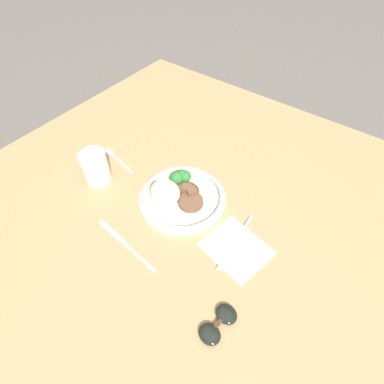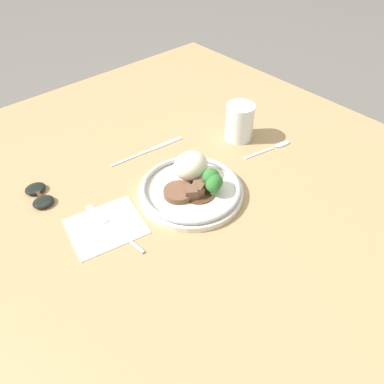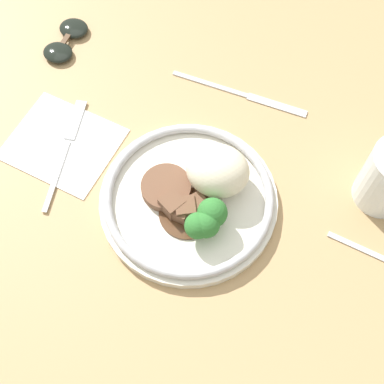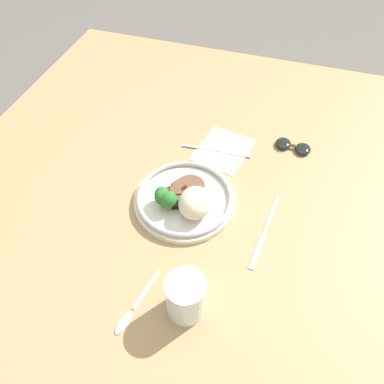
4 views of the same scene
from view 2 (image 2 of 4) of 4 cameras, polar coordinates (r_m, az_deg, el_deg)
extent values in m
plane|color=#5B5651|center=(0.88, -3.58, -2.13)|extent=(8.00, 8.00, 0.00)
cube|color=tan|center=(0.87, -3.63, -1.40)|extent=(1.31, 1.29, 0.03)
cube|color=white|center=(0.81, -12.96, -5.14)|extent=(0.17, 0.15, 0.00)
cylinder|color=silver|center=(0.86, -0.18, 0.06)|extent=(0.24, 0.24, 0.01)
torus|color=#B2B2B7|center=(0.85, -0.19, 0.71)|extent=(0.23, 0.23, 0.01)
ellipsoid|color=beige|center=(0.87, -0.23, 4.04)|extent=(0.08, 0.07, 0.06)
cylinder|color=brown|center=(0.83, -2.07, -0.06)|extent=(0.07, 0.07, 0.01)
cylinder|color=#51331E|center=(0.84, 0.98, -0.10)|extent=(0.08, 0.08, 0.00)
cube|color=brown|center=(0.85, 0.94, 1.11)|extent=(0.03, 0.03, 0.02)
cube|color=brown|center=(0.83, 0.84, 0.41)|extent=(0.03, 0.03, 0.03)
cube|color=brown|center=(0.84, 0.84, 0.81)|extent=(0.02, 0.02, 0.02)
cube|color=brown|center=(0.82, -0.13, -0.12)|extent=(0.04, 0.04, 0.03)
cube|color=brown|center=(0.85, 1.75, 0.99)|extent=(0.03, 0.03, 0.02)
cube|color=brown|center=(0.83, 0.87, -0.08)|extent=(0.02, 0.02, 0.02)
cylinder|color=#5B8E47|center=(0.84, 3.46, 0.46)|extent=(0.01, 0.01, 0.02)
sphere|color=#2D702D|center=(0.83, 3.52, 1.56)|extent=(0.04, 0.04, 0.04)
cylinder|color=#5B8E47|center=(0.85, 2.88, 1.14)|extent=(0.01, 0.01, 0.02)
sphere|color=#2D702D|center=(0.84, 2.93, 2.32)|extent=(0.04, 0.04, 0.04)
cylinder|color=#5B8E47|center=(0.83, 3.21, 0.00)|extent=(0.01, 0.01, 0.02)
sphere|color=#2D702D|center=(0.82, 3.26, 1.07)|extent=(0.03, 0.03, 0.03)
cylinder|color=#F4AD19|center=(1.03, 7.18, 9.84)|extent=(0.07, 0.07, 0.07)
cylinder|color=white|center=(1.02, 7.25, 10.55)|extent=(0.07, 0.07, 0.10)
cube|color=silver|center=(0.78, -10.18, -6.78)|extent=(0.02, 0.11, 0.00)
cube|color=silver|center=(0.84, -14.27, -3.28)|extent=(0.02, 0.07, 0.00)
cube|color=silver|center=(0.98, -9.03, 5.26)|extent=(0.13, 0.02, 0.00)
cube|color=silver|center=(1.02, -3.86, 7.42)|extent=(0.09, 0.02, 0.00)
cube|color=silver|center=(0.99, 10.21, 5.87)|extent=(0.09, 0.03, 0.00)
ellipsoid|color=silver|center=(1.04, 13.61, 7.11)|extent=(0.05, 0.03, 0.01)
ellipsoid|color=black|center=(0.89, -21.71, -1.40)|extent=(0.05, 0.05, 0.01)
ellipsoid|color=black|center=(0.94, -22.76, 0.48)|extent=(0.05, 0.05, 0.01)
cube|color=#472D19|center=(0.91, -22.28, -0.34)|extent=(0.01, 0.02, 0.00)
camera|label=1|loc=(0.89, -47.84, 36.25)|focal=28.00mm
camera|label=3|loc=(0.54, 41.61, 43.21)|focal=50.00mm
camera|label=4|loc=(1.15, 19.70, 46.64)|focal=35.00mm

